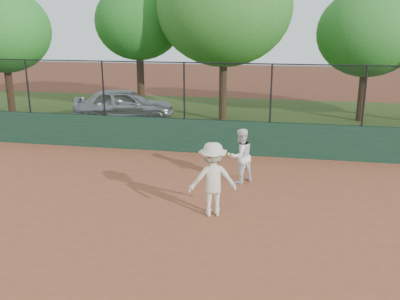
% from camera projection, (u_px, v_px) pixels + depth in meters
% --- Properties ---
extents(ground, '(80.00, 80.00, 0.00)m').
position_uv_depth(ground, '(148.00, 223.00, 10.37)').
color(ground, brown).
rests_on(ground, ground).
extents(back_wall, '(26.00, 0.20, 1.20)m').
position_uv_depth(back_wall, '(198.00, 136.00, 15.87)').
color(back_wall, '#183624').
rests_on(back_wall, ground).
extents(grass_strip, '(36.00, 12.00, 0.01)m').
position_uv_depth(grass_strip, '(222.00, 118.00, 21.69)').
color(grass_strip, '#314E18').
rests_on(grass_strip, ground).
extents(parked_car, '(4.94, 2.95, 1.58)m').
position_uv_depth(parked_car, '(124.00, 105.00, 20.72)').
color(parked_car, '#B5BAC0').
rests_on(parked_car, ground).
extents(player_second, '(0.98, 0.98, 1.60)m').
position_uv_depth(player_second, '(241.00, 156.00, 12.83)').
color(player_second, white).
rests_on(player_second, ground).
extents(player_main, '(1.33, 1.01, 1.81)m').
position_uv_depth(player_main, '(213.00, 179.00, 10.61)').
color(player_main, beige).
rests_on(player_main, ground).
extents(fence_assembly, '(26.00, 0.06, 2.00)m').
position_uv_depth(fence_assembly, '(197.00, 90.00, 15.42)').
color(fence_assembly, black).
rests_on(fence_assembly, back_wall).
extents(tree_0, '(4.60, 4.18, 6.09)m').
position_uv_depth(tree_0, '(3.00, 31.00, 21.28)').
color(tree_0, '#422917').
rests_on(tree_0, ground).
extents(tree_1, '(4.24, 3.86, 6.36)m').
position_uv_depth(tree_1, '(139.00, 22.00, 21.36)').
color(tree_1, '#472D18').
rests_on(tree_1, ground).
extents(tree_2, '(6.08, 5.53, 7.77)m').
position_uv_depth(tree_2, '(224.00, 7.00, 19.78)').
color(tree_2, '#462F19').
rests_on(tree_2, ground).
extents(tree_3, '(4.57, 4.15, 6.01)m').
position_uv_depth(tree_3, '(368.00, 33.00, 20.02)').
color(tree_3, '#3F2915').
rests_on(tree_3, ground).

